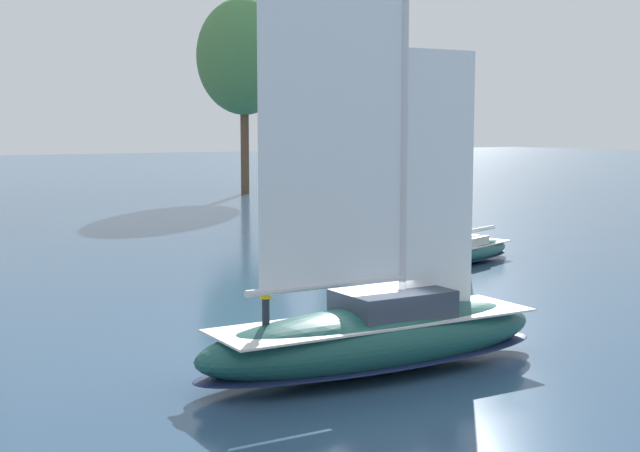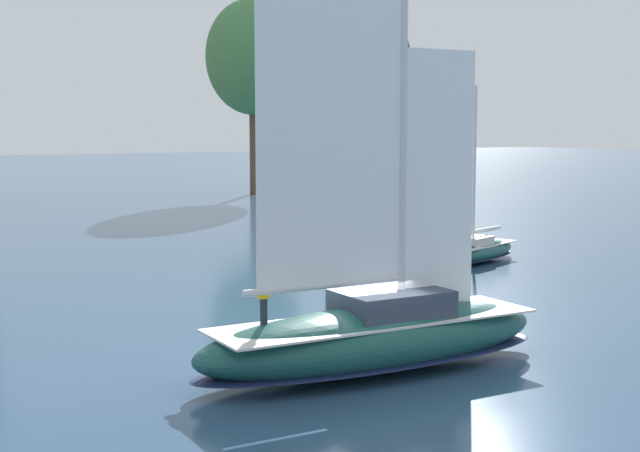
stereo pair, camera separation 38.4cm
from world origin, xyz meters
name	(u,v)px [view 1 (the left image)]	position (x,y,z in m)	size (l,w,h in m)	color
ground_plane	(376,371)	(0.00, 0.00, 0.00)	(400.00, 400.00, 0.00)	#2D4C6B
tree_shore_center	(359,65)	(39.95, 59.04, 13.36)	(9.27, 9.27, 19.08)	brown
tree_shore_right	(244,57)	(27.50, 61.51, 13.84)	(9.61, 9.61, 19.78)	brown
sailboat_main	(377,330)	(0.02, 0.00, 1.19)	(11.19, 3.41, 15.26)	#194C47
sailboat_moored_far_slip	(472,250)	(16.07, 14.02, 0.61)	(6.68, 3.89, 8.89)	#194C47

